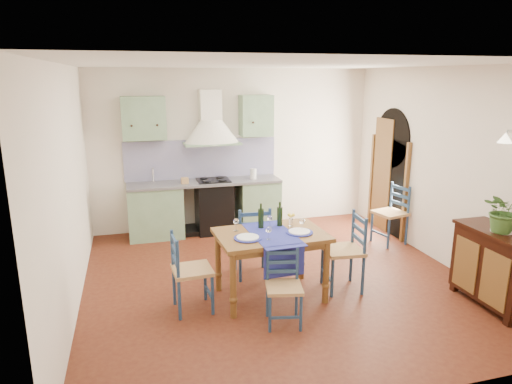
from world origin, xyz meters
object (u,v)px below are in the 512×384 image
chair_near (284,287)px  sideboard (496,265)px  dining_table (271,241)px  potted_plant (504,210)px

chair_near → sideboard: (2.53, -0.29, 0.08)m
dining_table → chair_near: size_ratio=1.62×
chair_near → dining_table: bearing=85.2°
dining_table → sideboard: dining_table is taller
dining_table → potted_plant: potted_plant is taller
dining_table → chair_near: (-0.05, -0.63, -0.30)m
dining_table → chair_near: bearing=-94.8°
dining_table → potted_plant: bearing=-21.1°
dining_table → chair_near: 0.70m
potted_plant → chair_near: bearing=172.8°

